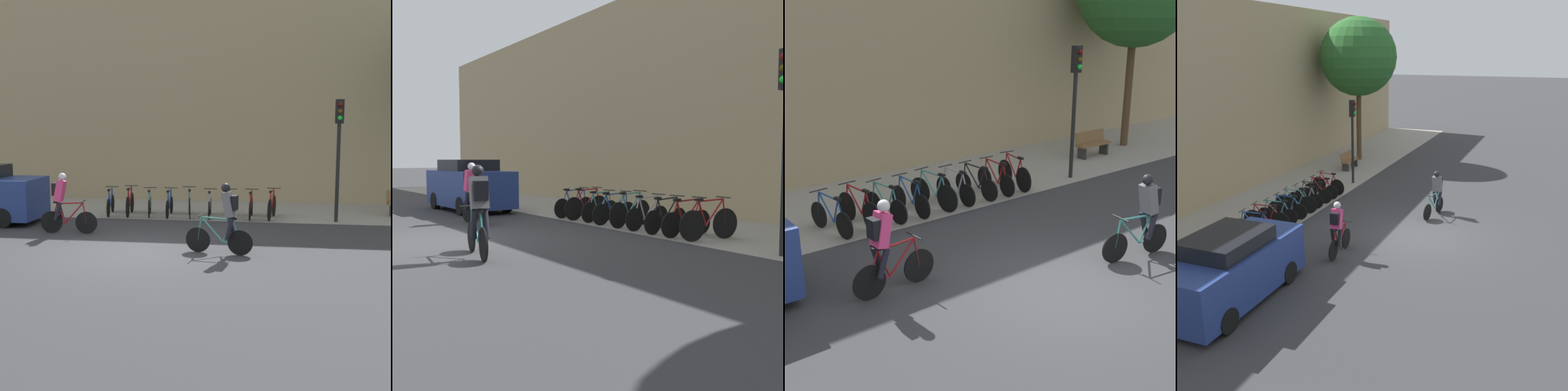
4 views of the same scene
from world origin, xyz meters
TOP-DOWN VIEW (x-y plane):
  - ground at (0.00, 0.00)m, footprint 200.00×200.00m
  - kerb_strip at (0.00, 6.75)m, footprint 44.00×4.50m
  - building_facade at (0.00, 9.30)m, footprint 44.00×0.60m
  - cyclist_pink at (-2.58, 1.95)m, footprint 1.69×0.46m
  - cyclist_grey at (2.34, 0.10)m, footprint 1.69×0.55m
  - parked_bike_0 at (-2.16, 5.24)m, footprint 0.46×1.66m
  - parked_bike_1 at (-1.46, 5.24)m, footprint 0.46×1.76m
  - parked_bike_2 at (-0.77, 5.24)m, footprint 0.46×1.55m
  - parked_bike_3 at (-0.07, 5.24)m, footprint 0.46×1.65m
  - parked_bike_4 at (0.63, 5.25)m, footprint 0.47×1.70m
  - parked_bike_5 at (1.33, 5.24)m, footprint 0.46×1.58m
  - parked_bike_6 at (2.02, 5.24)m, footprint 0.46×1.62m
  - parked_bike_7 at (2.72, 5.24)m, footprint 0.46×1.63m
  - parked_bike_8 at (3.42, 5.25)m, footprint 0.46×1.67m
  - parked_car at (-6.06, 3.27)m, footprint 4.30×1.84m

SIDE VIEW (x-z plane):
  - ground at x=0.00m, z-range 0.00..0.00m
  - kerb_strip at x=0.00m, z-range 0.00..0.01m
  - parked_bike_5 at x=1.33m, z-range -0.09..0.85m
  - parked_bike_2 at x=-0.77m, z-range -0.09..0.85m
  - parked_bike_6 at x=2.02m, z-range -0.09..0.85m
  - parked_bike_3 at x=-0.07m, z-range -0.09..0.85m
  - parked_bike_7 at x=2.72m, z-range -0.09..0.85m
  - parked_bike_0 at x=-2.16m, z-range -0.09..0.86m
  - parked_bike_4 at x=0.63m, z-range -0.08..0.91m
  - parked_bike_8 at x=3.42m, z-range -0.08..0.91m
  - parked_bike_1 at x=-1.46m, z-range -0.08..0.91m
  - parked_car at x=-6.06m, z-range -0.03..1.82m
  - cyclist_grey at x=2.34m, z-range 0.07..1.82m
  - cyclist_pink at x=-2.58m, z-range 0.06..1.83m
  - building_facade at x=0.00m, z-range 0.00..8.19m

